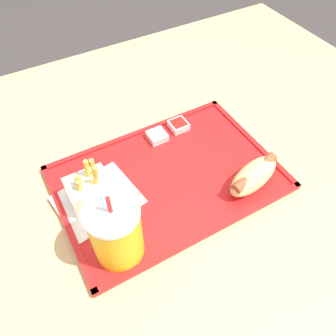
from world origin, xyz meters
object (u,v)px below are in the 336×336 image
object	(u,v)px
hot_dog_far	(254,175)
sauce_cup_mayo	(157,136)
sauce_cup_ketchup	(179,125)
soda_cup	(116,232)
fries_carton	(90,190)

from	to	relation	value
hot_dog_far	sauce_cup_mayo	size ratio (longest dim) A/B	3.51
sauce_cup_ketchup	soda_cup	bearing A→B (deg)	41.43
soda_cup	sauce_cup_mayo	world-z (taller)	soda_cup
soda_cup	fries_carton	distance (m)	0.13
hot_dog_far	sauce_cup_ketchup	distance (m)	0.22
fries_carton	sauce_cup_ketchup	bearing A→B (deg)	-159.76
fries_carton	sauce_cup_mayo	bearing A→B (deg)	-155.74
fries_carton	sauce_cup_mayo	xyz separation A→B (m)	(-0.19, -0.09, -0.02)
soda_cup	sauce_cup_ketchup	distance (m)	0.34
sauce_cup_ketchup	fries_carton	bearing A→B (deg)	20.24
hot_dog_far	sauce_cup_ketchup	world-z (taller)	hot_dog_far
hot_dog_far	sauce_cup_ketchup	bearing A→B (deg)	-77.59
hot_dog_far	sauce_cup_mayo	bearing A→B (deg)	-62.51
hot_dog_far	sauce_cup_ketchup	xyz separation A→B (m)	(0.05, -0.22, -0.02)
soda_cup	sauce_cup_ketchup	bearing A→B (deg)	-138.57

